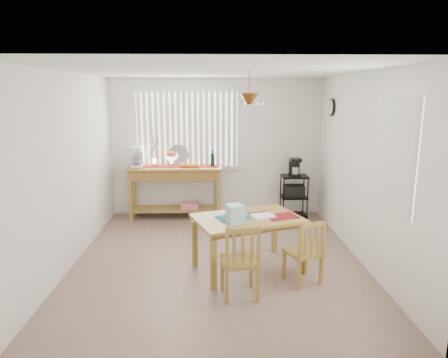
{
  "coord_description": "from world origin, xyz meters",
  "views": [
    {
      "loc": [
        -0.06,
        -5.33,
        2.32
      ],
      "look_at": [
        0.1,
        0.55,
        1.05
      ],
      "focal_mm": 32.0,
      "sensor_mm": 36.0,
      "label": 1
    }
  ],
  "objects_px": {
    "chair_left": "(240,262)",
    "sideboard": "(176,180)",
    "cart_items": "(295,167)",
    "wire_cart": "(294,193)",
    "chair_right": "(305,252)",
    "dining_table": "(248,223)"
  },
  "relations": [
    {
      "from": "chair_left",
      "to": "sideboard",
      "type": "bearing_deg",
      "value": 108.17
    },
    {
      "from": "sideboard",
      "to": "cart_items",
      "type": "distance_m",
      "value": 2.23
    },
    {
      "from": "wire_cart",
      "to": "cart_items",
      "type": "xyz_separation_m",
      "value": [
        0.0,
        0.01,
        0.48
      ]
    },
    {
      "from": "cart_items",
      "to": "wire_cart",
      "type": "bearing_deg",
      "value": -90.0
    },
    {
      "from": "wire_cart",
      "to": "chair_right",
      "type": "relative_size",
      "value": 0.99
    },
    {
      "from": "sideboard",
      "to": "dining_table",
      "type": "bearing_deg",
      "value": -63.51
    },
    {
      "from": "chair_right",
      "to": "sideboard",
      "type": "bearing_deg",
      "value": 123.62
    },
    {
      "from": "wire_cart",
      "to": "chair_left",
      "type": "height_order",
      "value": "chair_left"
    },
    {
      "from": "sideboard",
      "to": "cart_items",
      "type": "height_order",
      "value": "cart_items"
    },
    {
      "from": "chair_left",
      "to": "chair_right",
      "type": "distance_m",
      "value": 0.88
    },
    {
      "from": "wire_cart",
      "to": "cart_items",
      "type": "relative_size",
      "value": 2.43
    },
    {
      "from": "chair_left",
      "to": "dining_table",
      "type": "bearing_deg",
      "value": 79.1
    },
    {
      "from": "wire_cart",
      "to": "dining_table",
      "type": "height_order",
      "value": "wire_cart"
    },
    {
      "from": "wire_cart",
      "to": "cart_items",
      "type": "height_order",
      "value": "cart_items"
    },
    {
      "from": "chair_left",
      "to": "chair_right",
      "type": "xyz_separation_m",
      "value": [
        0.82,
        0.33,
        -0.03
      ]
    },
    {
      "from": "sideboard",
      "to": "chair_left",
      "type": "height_order",
      "value": "sideboard"
    },
    {
      "from": "wire_cart",
      "to": "chair_right",
      "type": "xyz_separation_m",
      "value": [
        -0.39,
        -2.65,
        -0.09
      ]
    },
    {
      "from": "wire_cart",
      "to": "chair_left",
      "type": "distance_m",
      "value": 3.22
    },
    {
      "from": "sideboard",
      "to": "wire_cart",
      "type": "distance_m",
      "value": 2.23
    },
    {
      "from": "wire_cart",
      "to": "dining_table",
      "type": "distance_m",
      "value": 2.47
    },
    {
      "from": "cart_items",
      "to": "chair_left",
      "type": "xyz_separation_m",
      "value": [
        -1.21,
        -2.99,
        -0.54
      ]
    },
    {
      "from": "cart_items",
      "to": "chair_left",
      "type": "distance_m",
      "value": 3.27
    }
  ]
}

